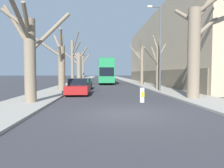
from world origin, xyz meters
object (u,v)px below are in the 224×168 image
at_px(street_tree_right_2, 141,63).
at_px(street_tree_left_1, 60,63).
at_px(street_tree_left_3, 78,66).
at_px(double_decker_bus, 106,70).
at_px(parked_car_1, 84,84).
at_px(street_tree_right_0, 196,46).
at_px(street_tree_left_0, 29,52).
at_px(lamp_post, 159,44).
at_px(street_tree_left_2, 73,61).
at_px(parked_car_0, 79,87).
at_px(street_tree_left_4, 83,66).
at_px(street_tree_right_1, 157,65).
at_px(traffic_bollard, 142,95).

bearing_deg(street_tree_right_2, street_tree_left_1, -136.27).
distance_m(street_tree_left_1, street_tree_left_3, 17.39).
bearing_deg(double_decker_bus, parked_car_1, -103.23).
bearing_deg(street_tree_right_0, street_tree_left_0, -171.74).
distance_m(street_tree_left_0, street_tree_left_3, 25.85).
relative_size(double_decker_bus, parked_car_1, 2.68).
height_order(street_tree_left_3, street_tree_right_2, street_tree_right_2).
height_order(street_tree_right_0, lamp_post, lamp_post).
xyz_separation_m(street_tree_right_0, street_tree_right_2, (-0.43, 16.83, -0.41)).
xyz_separation_m(street_tree_left_1, parked_car_1, (2.17, 3.08, -2.29)).
height_order(street_tree_left_2, street_tree_left_3, street_tree_left_2).
xyz_separation_m(street_tree_left_0, street_tree_right_0, (10.99, 1.59, 0.68)).
distance_m(parked_car_0, parked_car_1, 6.21).
bearing_deg(street_tree_left_3, lamp_post, -62.00).
height_order(street_tree_left_2, parked_car_1, street_tree_left_2).
xyz_separation_m(street_tree_right_2, parked_car_1, (-8.24, -6.89, -2.77)).
xyz_separation_m(street_tree_left_3, street_tree_right_2, (10.49, -7.42, 0.08)).
xyz_separation_m(street_tree_left_2, parked_car_1, (2.01, -4.95, -2.99)).
xyz_separation_m(street_tree_left_0, street_tree_left_4, (0.23, 34.76, 0.47)).
bearing_deg(street_tree_right_0, street_tree_left_3, 114.25).
bearing_deg(street_tree_left_0, double_decker_bus, 77.70).
relative_size(street_tree_left_4, parked_car_1, 1.89).
bearing_deg(double_decker_bus, street_tree_right_1, -68.86).
relative_size(parked_car_0, traffic_bollard, 4.35).
bearing_deg(street_tree_left_4, street_tree_right_0, -72.02).
bearing_deg(parked_car_1, double_decker_bus, 76.77).
height_order(street_tree_left_4, traffic_bollard, street_tree_left_4).
xyz_separation_m(street_tree_left_1, parked_car_0, (2.17, -3.14, -2.23)).
bearing_deg(parked_car_0, double_decker_bus, 81.14).
relative_size(street_tree_left_4, lamp_post, 0.88).
bearing_deg(street_tree_right_0, parked_car_0, 156.72).
xyz_separation_m(street_tree_left_0, lamp_post, (10.02, 7.13, 1.58)).
height_order(street_tree_right_0, street_tree_right_2, street_tree_right_0).
xyz_separation_m(street_tree_left_1, double_decker_bus, (5.05, 15.30, -0.47)).
distance_m(street_tree_left_4, street_tree_right_2, 19.32).
bearing_deg(street_tree_left_2, street_tree_right_2, 10.68).
relative_size(parked_car_1, lamp_post, 0.47).
bearing_deg(traffic_bollard, lamp_post, 65.33).
bearing_deg(parked_car_1, street_tree_left_0, -101.31).
bearing_deg(street_tree_right_2, street_tree_left_4, 122.30).
height_order(street_tree_right_1, street_tree_right_2, street_tree_right_2).
distance_m(street_tree_right_0, street_tree_right_1, 8.23).
height_order(street_tree_left_1, street_tree_left_4, street_tree_left_4).
bearing_deg(street_tree_left_4, street_tree_right_1, -67.46).
height_order(street_tree_left_3, traffic_bollard, street_tree_left_3).
relative_size(street_tree_left_0, double_decker_bus, 0.58).
bearing_deg(lamp_post, street_tree_left_3, 118.00).
bearing_deg(parked_car_1, street_tree_left_3, 98.93).
height_order(street_tree_left_1, lamp_post, lamp_post).
bearing_deg(street_tree_right_1, street_tree_left_4, 112.54).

